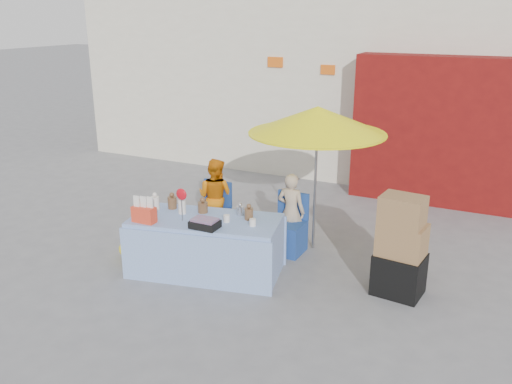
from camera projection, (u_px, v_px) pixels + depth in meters
The scene contains 10 objects.
ground at pixel (220, 274), 7.18m from camera, with size 80.00×80.00×0.00m, color slate.
backdrop at pixel (397, 21), 12.41m from camera, with size 14.00×8.00×7.80m.
market_table at pixel (205, 245), 7.13m from camera, with size 2.13×1.31×1.20m.
chair_left at pixel (212, 221), 8.29m from camera, with size 0.49×0.48×0.85m.
chair_right at pixel (287, 235), 7.78m from camera, with size 0.49×0.48×0.85m.
vendor_orange at pixel (215, 197), 8.30m from camera, with size 0.59×0.46×1.21m, color orange.
vendor_beige at pixel (291, 212), 7.79m from camera, with size 0.42×0.27×1.14m, color tan.
umbrella at pixel (317, 121), 7.38m from camera, with size 1.90×1.90×2.09m.
box_stack at pixel (401, 250), 6.51m from camera, with size 0.62×0.53×1.27m.
tarp_bundle at pixel (142, 249), 7.56m from camera, with size 0.68×0.54×0.30m, color yellow.
Camera 1 is at (3.23, -5.62, 3.31)m, focal length 38.00 mm.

